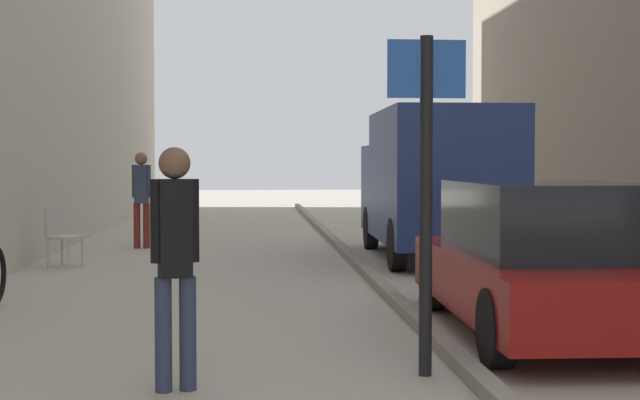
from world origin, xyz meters
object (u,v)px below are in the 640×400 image
Objects in this scene: cafe_chair_near_window at (60,232)px; delivery_van at (435,181)px; pedestrian_main_foreground at (141,193)px; parked_car at (544,259)px; street_sign_post at (426,175)px; pedestrian_mid_block at (175,251)px.

delivery_van is at bearing 119.94° from cafe_chair_near_window.
pedestrian_main_foreground reaches higher than parked_car.
parked_car is 2.33m from street_sign_post.
pedestrian_mid_block is at bearing -148.65° from parked_car.
pedestrian_mid_block is 3.87m from parked_car.
pedestrian_main_foreground is 0.43× the size of parked_car.
street_sign_post reaches higher than pedestrian_main_foreground.
delivery_van is 1.21× the size of parked_car.
delivery_van is (3.65, 8.61, 0.32)m from pedestrian_mid_block.
pedestrian_main_foreground is 10.17m from parked_car.
delivery_van is 8.47m from street_sign_post.
cafe_chair_near_window is (-5.78, 5.91, -0.17)m from parked_car.
pedestrian_main_foreground reaches higher than cafe_chair_near_window.
pedestrian_mid_block is at bearing 9.30° from street_sign_post.
parked_car is at bearing 67.19° from cafe_chair_near_window.
pedestrian_main_foreground is at bearing -94.53° from pedestrian_mid_block.
pedestrian_main_foreground reaches higher than pedestrian_mid_block.
pedestrian_mid_block is 8.23m from cafe_chair_near_window.
delivery_van reaches higher than pedestrian_mid_block.
delivery_van is 5.45× the size of cafe_chair_near_window.
street_sign_post is (1.88, 0.33, 0.54)m from pedestrian_mid_block.
cafe_chair_near_window is at bearing -85.35° from pedestrian_mid_block.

